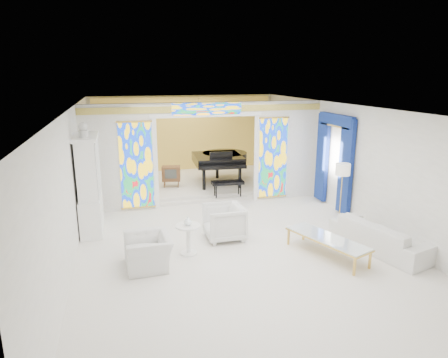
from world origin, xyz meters
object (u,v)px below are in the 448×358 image
object	(u,v)px
china_cabinet	(89,185)
armchair_left	(148,251)
coffee_table	(327,239)
tv_console	(171,174)
armchair_right	(224,222)
grand_piano	(221,159)
sofa	(381,236)

from	to	relation	value
china_cabinet	armchair_left	distance (m)	2.72
armchair_left	coffee_table	xyz separation A→B (m)	(3.69, -0.50, 0.06)
coffee_table	tv_console	xyz separation A→B (m)	(-2.53, 5.69, 0.23)
coffee_table	tv_console	bearing A→B (deg)	113.99
armchair_right	coffee_table	distance (m)	2.37
china_cabinet	armchair_left	bearing A→B (deg)	-62.80
china_cabinet	coffee_table	world-z (taller)	china_cabinet
grand_piano	armchair_left	bearing A→B (deg)	-115.15
armchair_left	grand_piano	world-z (taller)	grand_piano
armchair_right	tv_console	size ratio (longest dim) A/B	1.32
coffee_table	grand_piano	world-z (taller)	grand_piano
armchair_right	armchair_left	bearing A→B (deg)	-62.12
armchair_left	tv_console	bearing A→B (deg)	164.04
armchair_left	sofa	distance (m)	5.01
armchair_right	tv_console	world-z (taller)	tv_console
grand_piano	tv_console	size ratio (longest dim) A/B	4.40
china_cabinet	armchair_right	xyz separation A→B (m)	(3.01, -1.33, -0.76)
armchair_right	tv_console	bearing A→B (deg)	-171.06
armchair_left	sofa	xyz separation A→B (m)	(4.98, -0.52, 0.01)
armchair_left	armchair_right	size ratio (longest dim) A/B	1.12
sofa	armchair_right	bearing A→B (deg)	49.52
armchair_left	grand_piano	xyz separation A→B (m)	(2.90, 5.35, 0.65)
sofa	china_cabinet	bearing A→B (deg)	50.28
grand_piano	china_cabinet	bearing A→B (deg)	-139.93
sofa	tv_console	xyz separation A→B (m)	(-3.82, 5.71, 0.29)
armchair_left	tv_console	distance (m)	5.32
armchair_right	grand_piano	xyz separation A→B (m)	(1.07, 4.38, 0.57)
china_cabinet	armchair_right	bearing A→B (deg)	-23.82
china_cabinet	armchair_right	size ratio (longest dim) A/B	3.04
grand_piano	armchair_right	bearing A→B (deg)	-100.43
coffee_table	grand_piano	distance (m)	5.94
china_cabinet	grand_piano	xyz separation A→B (m)	(4.08, 3.05, -0.19)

